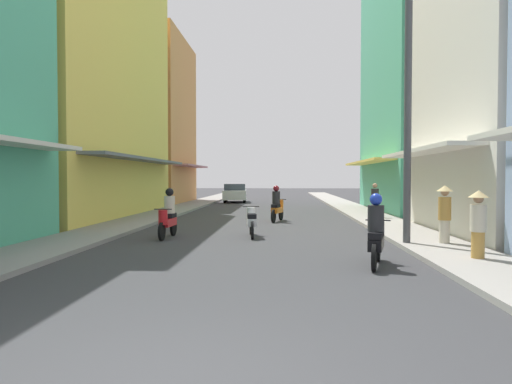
# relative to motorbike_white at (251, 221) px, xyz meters

# --- Properties ---
(ground_plane) EXTENTS (120.27, 120.27, 0.00)m
(ground_plane) POSITION_rel_motorbike_white_xyz_m (0.02, 12.30, -0.50)
(ground_plane) COLOR #38383A
(sidewalk_left) EXTENTS (2.09, 62.67, 0.12)m
(sidewalk_left) POSITION_rel_motorbike_white_xyz_m (-5.19, 12.30, -0.44)
(sidewalk_left) COLOR gray
(sidewalk_left) RESTS_ON ground
(sidewalk_right) EXTENTS (2.09, 62.67, 0.12)m
(sidewalk_right) POSITION_rel_motorbike_white_xyz_m (5.22, 12.30, -0.44)
(sidewalk_right) COLOR #9E9991
(sidewalk_right) RESTS_ON ground
(building_left_mid) EXTENTS (7.05, 13.89, 13.27)m
(building_left_mid) POSITION_rel_motorbike_white_xyz_m (-9.23, 7.22, 6.12)
(building_left_mid) COLOR #EFD159
(building_left_mid) RESTS_ON ground
(building_left_far) EXTENTS (7.05, 8.88, 12.22)m
(building_left_far) POSITION_rel_motorbike_white_xyz_m (-9.23, 19.34, 5.60)
(building_left_far) COLOR #D88C4C
(building_left_far) RESTS_ON ground
(building_right_far) EXTENTS (7.05, 10.94, 16.63)m
(building_right_far) POSITION_rel_motorbike_white_xyz_m (9.26, 11.62, 7.80)
(building_right_far) COLOR #4CB28C
(building_right_far) RESTS_ON ground
(motorbike_white) EXTENTS (0.55, 1.81, 0.96)m
(motorbike_white) POSITION_rel_motorbike_white_xyz_m (0.00, 0.00, 0.00)
(motorbike_white) COLOR black
(motorbike_white) RESTS_ON ground
(motorbike_black) EXTENTS (0.68, 1.77, 1.58)m
(motorbike_black) POSITION_rel_motorbike_white_xyz_m (3.02, -4.91, 0.20)
(motorbike_black) COLOR black
(motorbike_black) RESTS_ON ground
(motorbike_red) EXTENTS (0.55, 1.81, 1.58)m
(motorbike_red) POSITION_rel_motorbike_white_xyz_m (-2.61, -0.49, 0.20)
(motorbike_red) COLOR black
(motorbike_red) RESTS_ON ground
(motorbike_orange) EXTENTS (0.67, 1.77, 1.58)m
(motorbike_orange) POSITION_rel_motorbike_white_xyz_m (0.77, 5.37, 0.20)
(motorbike_orange) COLOR black
(motorbike_orange) RESTS_ON ground
(parked_car) EXTENTS (2.04, 4.21, 1.45)m
(parked_car) POSITION_rel_motorbike_white_xyz_m (-2.74, 21.43, 0.24)
(parked_car) COLOR silver
(parked_car) RESTS_ON ground
(pedestrian_crossing) EXTENTS (0.34, 0.34, 1.67)m
(pedestrian_crossing) POSITION_rel_motorbike_white_xyz_m (5.20, 6.46, 0.33)
(pedestrian_crossing) COLOR beige
(pedestrian_crossing) RESTS_ON ground
(pedestrian_foreground) EXTENTS (0.44, 0.44, 1.70)m
(pedestrian_foreground) POSITION_rel_motorbike_white_xyz_m (5.44, -2.00, 0.45)
(pedestrian_foreground) COLOR beige
(pedestrian_foreground) RESTS_ON ground
(pedestrian_midway) EXTENTS (0.44, 0.44, 1.63)m
(pedestrian_midway) POSITION_rel_motorbike_white_xyz_m (5.34, -4.44, 0.42)
(pedestrian_midway) COLOR #BF8C3F
(pedestrian_midway) RESTS_ON ground
(utility_pole) EXTENTS (0.20, 1.20, 7.85)m
(utility_pole) POSITION_rel_motorbike_white_xyz_m (4.43, -1.98, 3.50)
(utility_pole) COLOR #4C4C4F
(utility_pole) RESTS_ON ground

